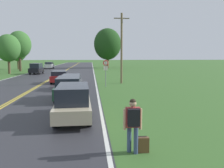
% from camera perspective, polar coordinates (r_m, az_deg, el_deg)
% --- Properties ---
extents(hitchhiker_person, '(0.62, 0.44, 1.83)m').
position_cam_1_polar(hitchhiker_person, '(7.88, 5.06, -8.71)').
color(hitchhiker_person, '#38476B').
rests_on(hitchhiker_person, ground).
extents(suitcase, '(0.45, 0.19, 0.56)m').
position_cam_1_polar(suitcase, '(8.26, 7.28, -14.31)').
color(suitcase, brown).
rests_on(suitcase, ground).
extents(traffic_sign, '(0.60, 0.10, 2.81)m').
position_cam_1_polar(traffic_sign, '(24.66, -1.53, 4.20)').
color(traffic_sign, gray).
rests_on(traffic_sign, ground).
extents(utility_pole_midground, '(1.80, 0.24, 8.14)m').
position_cam_1_polar(utility_pole_midground, '(27.99, 2.31, 8.79)').
color(utility_pole_midground, brown).
rests_on(utility_pole_midground, ground).
extents(tree_left_verge, '(7.38, 7.38, 10.72)m').
position_cam_1_polar(tree_left_verge, '(65.38, -1.08, 9.56)').
color(tree_left_verge, brown).
rests_on(tree_left_verge, ground).
extents(tree_behind_sign, '(4.32, 4.32, 7.17)m').
position_cam_1_polar(tree_behind_sign, '(47.45, -23.70, 7.93)').
color(tree_behind_sign, brown).
rests_on(tree_behind_sign, ground).
extents(tree_mid_treeline, '(4.24, 4.24, 6.89)m').
position_cam_1_polar(tree_mid_treeline, '(62.40, -21.74, 7.37)').
color(tree_mid_treeline, brown).
rests_on(tree_mid_treeline, ground).
extents(tree_right_cluster, '(4.93, 4.93, 8.53)m').
position_cam_1_polar(tree_right_cluster, '(54.64, -21.41, 8.84)').
color(tree_right_cluster, '#473828').
rests_on(tree_right_cluster, ground).
extents(car_champagne_suv_approaching, '(1.90, 4.72, 1.75)m').
position_cam_1_polar(car_champagne_suv_approaching, '(12.29, -9.33, -4.11)').
color(car_champagne_suv_approaching, black).
rests_on(car_champagne_suv_approaching, ground).
extents(car_dark_green_suv_mid_near, '(1.96, 4.42, 1.69)m').
position_cam_1_polar(car_dark_green_suv_mid_near, '(17.77, -10.40, -0.89)').
color(car_dark_green_suv_mid_near, black).
rests_on(car_dark_green_suv_mid_near, ground).
extents(car_dark_grey_hatchback_mid_far, '(1.93, 3.70, 1.45)m').
position_cam_1_polar(car_dark_grey_hatchback_mid_far, '(23.37, -9.77, 0.68)').
color(car_dark_grey_hatchback_mid_far, black).
rests_on(car_dark_grey_hatchback_mid_far, ground).
extents(car_red_hatchback_receding, '(2.04, 3.57, 1.46)m').
position_cam_1_polar(car_red_hatchback_receding, '(28.89, -12.51, 1.73)').
color(car_red_hatchback_receding, black).
rests_on(car_red_hatchback_receding, ground).
extents(car_black_suv_distant, '(2.04, 4.10, 1.94)m').
position_cam_1_polar(car_black_suv_distant, '(44.95, -17.72, 3.59)').
color(car_black_suv_distant, black).
rests_on(car_black_suv_distant, ground).
extents(car_white_suv_horizon, '(1.91, 3.99, 1.72)m').
position_cam_1_polar(car_white_suv_horizon, '(62.77, -14.87, 4.42)').
color(car_white_suv_horizon, black).
rests_on(car_white_suv_horizon, ground).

